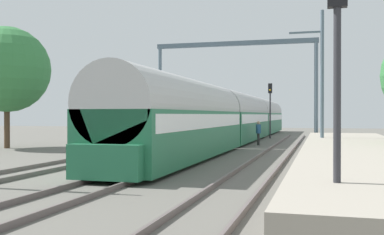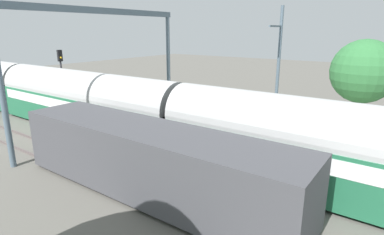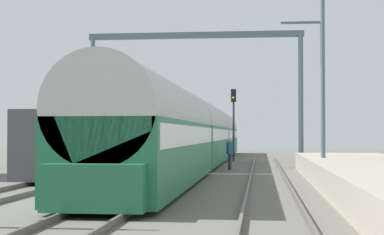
{
  "view_description": "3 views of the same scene",
  "coord_description": "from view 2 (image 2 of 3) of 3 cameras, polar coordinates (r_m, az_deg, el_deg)",
  "views": [
    {
      "loc": [
        6.42,
        -18.07,
        2.18
      ],
      "look_at": [
        0.0,
        4.95,
        2.04
      ],
      "focal_mm": 43.28,
      "sensor_mm": 36.0,
      "label": 1
    },
    {
      "loc": [
        -12.76,
        1.38,
        6.58
      ],
      "look_at": [
        0.58,
        10.98,
        2.04
      ],
      "focal_mm": 29.68,
      "sensor_mm": 36.0,
      "label": 2
    },
    {
      "loc": [
        3.8,
        -19.01,
        1.95
      ],
      "look_at": [
        0.0,
        15.68,
        2.85
      ],
      "focal_mm": 58.71,
      "sensor_mm": 36.0,
      "label": 3
    }
  ],
  "objects": [
    {
      "name": "catenary_gantry",
      "position": [
        20.33,
        -15.69,
        12.22
      ],
      "size": [
        12.58,
        0.28,
        7.86
      ],
      "color": "slate",
      "rests_on": "ground"
    },
    {
      "name": "passenger_train",
      "position": [
        22.62,
        -18.7,
        2.86
      ],
      "size": [
        2.93,
        49.2,
        3.82
      ],
      "color": "#236B47",
      "rests_on": "ground"
    },
    {
      "name": "railway_signal_far",
      "position": [
        27.96,
        -22.37,
        7.42
      ],
      "size": [
        0.36,
        0.3,
        5.07
      ],
      "color": "#2D2D33",
      "rests_on": "ground"
    },
    {
      "name": "tree_east_background",
      "position": [
        24.23,
        28.45,
        7.26
      ],
      "size": [
        4.25,
        4.25,
        6.05
      ],
      "color": "#4C3826",
      "rests_on": "ground"
    },
    {
      "name": "person_crossing",
      "position": [
        20.9,
        -6.38,
        -0.07
      ],
      "size": [
        0.39,
        0.46,
        1.73
      ],
      "rotation": [
        0.0,
        0.0,
        5.14
      ],
      "color": "#2E2E2E",
      "rests_on": "ground"
    },
    {
      "name": "freight_car",
      "position": [
        13.06,
        -7.55,
        -7.73
      ],
      "size": [
        2.8,
        13.0,
        2.7
      ],
      "color": "#47474C",
      "rests_on": "ground"
    },
    {
      "name": "catenary_pole_east_mid",
      "position": [
        20.66,
        15.15,
        8.15
      ],
      "size": [
        1.9,
        0.2,
        8.0
      ],
      "color": "slate",
      "rests_on": "ground"
    }
  ]
}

